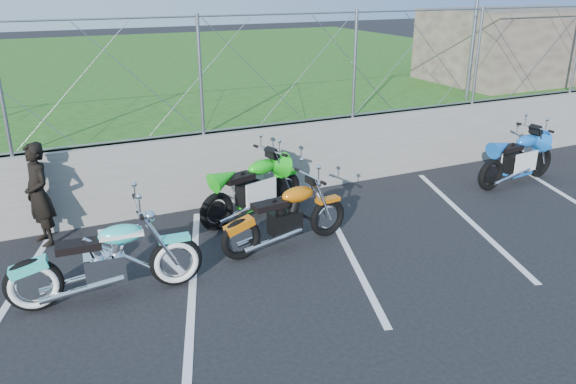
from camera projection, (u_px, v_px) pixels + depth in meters
name	position (u px, v px, depth m)	size (l,w,h in m)	color
ground	(217.00, 315.00, 6.77)	(90.00, 90.00, 0.00)	black
retaining_wall	(149.00, 178.00, 9.50)	(30.00, 0.22, 1.30)	slate
grass_field	(81.00, 85.00, 17.95)	(30.00, 20.00, 1.30)	#225316
stone_building	(525.00, 44.00, 14.85)	(5.00, 3.00, 1.80)	brown
chain_link_fence	(140.00, 80.00, 8.92)	(28.00, 0.03, 2.00)	gray
sign_pole	(474.00, 30.00, 11.96)	(0.08, 0.08, 3.00)	gray
parking_lines	(274.00, 260.00, 8.10)	(18.29, 4.31, 0.01)	silver
cruiser_turquoise	(109.00, 263.00, 7.01)	(2.41, 0.76, 1.20)	black
naked_orange	(288.00, 219.00, 8.37)	(2.15, 0.73, 1.07)	black
sportbike_green	(254.00, 190.00, 9.43)	(2.09, 0.88, 1.12)	black
sportbike_blue	(518.00, 160.00, 11.03)	(2.13, 0.76, 1.10)	black
person_standing	(39.00, 194.00, 8.37)	(0.58, 0.38, 1.59)	black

